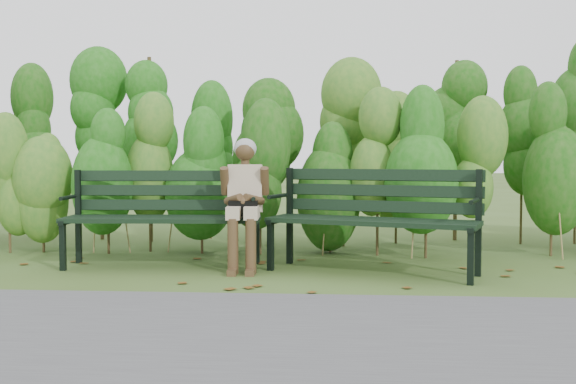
{
  "coord_description": "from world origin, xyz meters",
  "views": [
    {
      "loc": [
        0.47,
        -6.15,
        1.09
      ],
      "look_at": [
        0.0,
        0.35,
        0.75
      ],
      "focal_mm": 42.0,
      "sensor_mm": 36.0,
      "label": 1
    }
  ],
  "objects": [
    {
      "name": "hedge_band",
      "position": [
        0.0,
        1.86,
        1.26
      ],
      "size": [
        11.04,
        1.67,
        2.42
      ],
      "color": "#47381E",
      "rests_on": "ground"
    },
    {
      "name": "seated_woman",
      "position": [
        -0.42,
        0.31,
        0.73
      ],
      "size": [
        0.48,
        0.71,
        1.27
      ],
      "color": "#C6B49B",
      "rests_on": "ground"
    },
    {
      "name": "bench_right",
      "position": [
        0.84,
        0.24,
        0.58
      ],
      "size": [
        2.06,
        1.24,
        0.98
      ],
      "color": "black",
      "rests_on": "ground"
    },
    {
      "name": "footpath",
      "position": [
        0.0,
        -2.2,
        0.01
      ],
      "size": [
        60.0,
        2.5,
        0.01
      ],
      "primitive_type": "cube",
      "color": "#474749",
      "rests_on": "ground"
    },
    {
      "name": "leaf_litter",
      "position": [
        0.31,
        -0.22,
        0.0
      ],
      "size": [
        6.0,
        1.69,
        0.01
      ],
      "color": "brown",
      "rests_on": "ground"
    },
    {
      "name": "ground",
      "position": [
        0.0,
        0.0,
        0.0
      ],
      "size": [
        80.0,
        80.0,
        0.0
      ],
      "primitive_type": "plane",
      "color": "#3C531C"
    },
    {
      "name": "bench_left",
      "position": [
        -1.25,
        0.46,
        0.57
      ],
      "size": [
        1.95,
        0.72,
        0.96
      ],
      "color": "black",
      "rests_on": "ground"
    }
  ]
}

